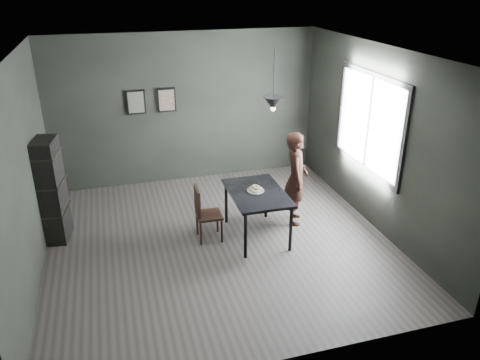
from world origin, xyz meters
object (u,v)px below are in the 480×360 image
object	(u,v)px
woman	(296,178)
cafe_table	(257,196)
wood_chair	(204,210)
shelf_unit	(52,191)
pendant_lamp	(273,103)
white_plate	(256,191)

from	to	relation	value
woman	cafe_table	bearing A→B (deg)	130.96
wood_chair	shelf_unit	bearing A→B (deg)	164.47
shelf_unit	pendant_lamp	world-z (taller)	pendant_lamp
cafe_table	woman	bearing A→B (deg)	20.75
cafe_table	pendant_lamp	size ratio (longest dim) A/B	1.39
woman	pendant_lamp	size ratio (longest dim) A/B	1.76
cafe_table	pendant_lamp	world-z (taller)	pendant_lamp
woman	wood_chair	size ratio (longest dim) A/B	1.77
cafe_table	white_plate	world-z (taller)	white_plate
white_plate	woman	world-z (taller)	woman
white_plate	wood_chair	bearing A→B (deg)	171.67
wood_chair	pendant_lamp	world-z (taller)	pendant_lamp
wood_chair	woman	bearing A→B (deg)	7.25
cafe_table	wood_chair	xyz separation A→B (m)	(-0.79, 0.12, -0.18)
woman	pendant_lamp	bearing A→B (deg)	130.41
wood_chair	shelf_unit	xyz separation A→B (m)	(-2.13, 0.65, 0.31)
white_plate	woman	size ratio (longest dim) A/B	0.15
white_plate	wood_chair	distance (m)	0.82
white_plate	shelf_unit	bearing A→B (deg)	165.21
cafe_table	woman	xyz separation A→B (m)	(0.73, 0.28, 0.09)
shelf_unit	pendant_lamp	xyz separation A→B (m)	(3.17, -0.68, 1.26)
white_plate	wood_chair	world-z (taller)	wood_chair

